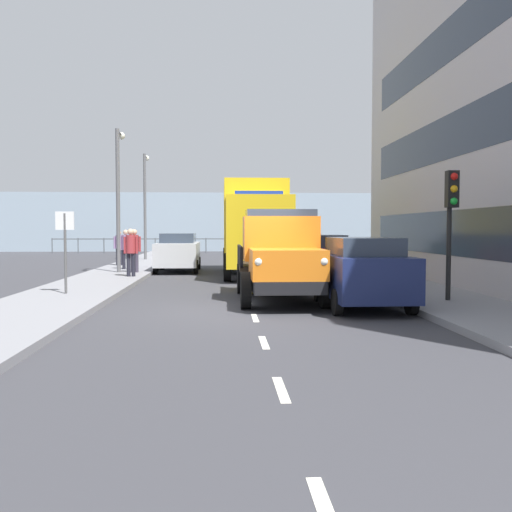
% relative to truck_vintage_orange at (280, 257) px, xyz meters
% --- Properties ---
extents(ground_plane, '(80.00, 80.00, 0.00)m').
position_rel_truck_vintage_orange_xyz_m(ground_plane, '(0.83, -8.80, -1.18)').
color(ground_plane, '#38383D').
extents(sidewalk_left, '(2.73, 43.77, 0.15)m').
position_rel_truck_vintage_orange_xyz_m(sidewalk_left, '(-4.17, -8.80, -1.10)').
color(sidewalk_left, gray).
rests_on(sidewalk_left, ground_plane).
extents(sidewalk_right, '(2.73, 43.77, 0.15)m').
position_rel_truck_vintage_orange_xyz_m(sidewalk_right, '(5.82, -8.80, -1.10)').
color(sidewalk_right, gray).
rests_on(sidewalk_right, ground_plane).
extents(road_centreline_markings, '(0.12, 40.33, 0.01)m').
position_rel_truck_vintage_orange_xyz_m(road_centreline_markings, '(0.83, -9.22, -1.17)').
color(road_centreline_markings, silver).
rests_on(road_centreline_markings, ground_plane).
extents(sea_horizon, '(80.00, 0.80, 5.00)m').
position_rel_truck_vintage_orange_xyz_m(sea_horizon, '(0.83, -33.68, 1.32)').
color(sea_horizon, '#8C9EAD').
rests_on(sea_horizon, ground_plane).
extents(seawall_railing, '(28.08, 0.08, 1.20)m').
position_rel_truck_vintage_orange_xyz_m(seawall_railing, '(0.83, -30.08, -0.26)').
color(seawall_railing, '#4C5156').
rests_on(seawall_railing, ground_plane).
extents(truck_vintage_orange, '(2.17, 5.64, 2.43)m').
position_rel_truck_vintage_orange_xyz_m(truck_vintage_orange, '(0.00, 0.00, 0.00)').
color(truck_vintage_orange, black).
rests_on(truck_vintage_orange, ground_plane).
extents(lorry_cargo_yellow, '(2.58, 8.20, 3.87)m').
position_rel_truck_vintage_orange_xyz_m(lorry_cargo_yellow, '(0.20, -8.57, 0.90)').
color(lorry_cargo_yellow, gold).
rests_on(lorry_cargo_yellow, ground_plane).
extents(car_navy_kerbside_near, '(1.86, 3.92, 1.72)m').
position_rel_truck_vintage_orange_xyz_m(car_navy_kerbside_near, '(-1.86, 1.30, -0.28)').
color(car_navy_kerbside_near, navy).
rests_on(car_navy_kerbside_near, ground_plane).
extents(car_red_kerbside_1, '(1.79, 3.88, 1.72)m').
position_rel_truck_vintage_orange_xyz_m(car_red_kerbside_1, '(-1.86, -4.48, -0.29)').
color(car_red_kerbside_1, '#B21E1E').
rests_on(car_red_kerbside_1, ground_plane).
extents(car_teal_kerbside_2, '(1.76, 4.13, 1.72)m').
position_rel_truck_vintage_orange_xyz_m(car_teal_kerbside_2, '(-1.86, -9.50, -0.28)').
color(car_teal_kerbside_2, '#1E6670').
rests_on(car_teal_kerbside_2, ground_plane).
extents(car_silver_oppositeside_0, '(1.89, 4.28, 1.72)m').
position_rel_truck_vintage_orange_xyz_m(car_silver_oppositeside_0, '(3.51, -10.68, -0.28)').
color(car_silver_oppositeside_0, '#B7BABF').
rests_on(car_silver_oppositeside_0, ground_plane).
extents(pedestrian_couple_a, '(0.53, 0.34, 1.78)m').
position_rel_truck_vintage_orange_xyz_m(pedestrian_couple_a, '(4.94, -6.43, 0.02)').
color(pedestrian_couple_a, black).
rests_on(pedestrian_couple_a, sidewalk_right).
extents(pedestrian_with_bag, '(0.53, 0.34, 1.76)m').
position_rel_truck_vintage_orange_xyz_m(pedestrian_with_bag, '(5.11, -8.40, 0.01)').
color(pedestrian_with_bag, '#383342').
rests_on(pedestrian_with_bag, sidewalk_right).
extents(pedestrian_strolling, '(0.53, 0.34, 1.74)m').
position_rel_truck_vintage_orange_xyz_m(pedestrian_strolling, '(5.77, -10.31, -0.01)').
color(pedestrian_strolling, black).
rests_on(pedestrian_strolling, sidewalk_right).
extents(pedestrian_by_lamp, '(0.53, 0.34, 1.69)m').
position_rel_truck_vintage_orange_xyz_m(pedestrian_by_lamp, '(6.55, -12.96, -0.04)').
color(pedestrian_by_lamp, black).
rests_on(pedestrian_by_lamp, sidewalk_right).
extents(traffic_light_near, '(0.28, 0.41, 3.20)m').
position_rel_truck_vintage_orange_xyz_m(traffic_light_near, '(-4.10, 1.19, 1.29)').
color(traffic_light_near, black).
rests_on(traffic_light_near, sidewalk_left).
extents(lamp_post_promenade, '(0.32, 1.14, 5.85)m').
position_rel_truck_vintage_orange_xyz_m(lamp_post_promenade, '(5.77, -8.71, 2.50)').
color(lamp_post_promenade, '#59595B').
rests_on(lamp_post_promenade, sidewalk_right).
extents(lamp_post_far, '(0.32, 1.14, 6.12)m').
position_rel_truck_vintage_orange_xyz_m(lamp_post_far, '(6.00, -18.43, 2.64)').
color(lamp_post_far, '#59595B').
rests_on(lamp_post_far, sidewalk_right).
extents(street_sign, '(0.50, 0.07, 2.25)m').
position_rel_truck_vintage_orange_xyz_m(street_sign, '(5.82, -0.90, 0.50)').
color(street_sign, '#4C4C4C').
rests_on(street_sign, sidewalk_right).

